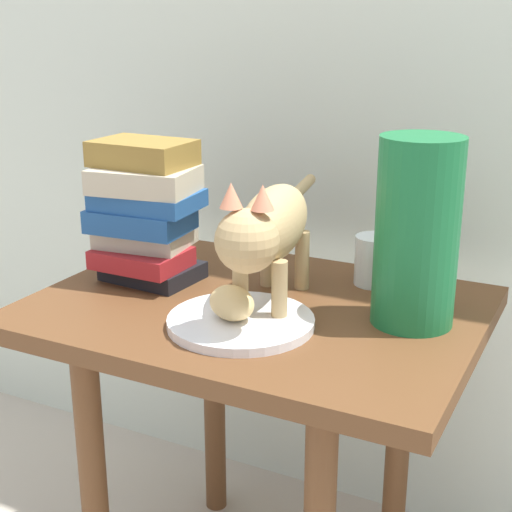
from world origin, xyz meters
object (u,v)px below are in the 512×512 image
plate (241,322)px  cat (269,228)px  bread_roll (232,303)px  candle_jar (375,263)px  green_vase (417,233)px  book_stack (145,211)px  side_table (256,357)px

plate → cat: size_ratio=0.46×
bread_roll → candle_jar: bearing=64.9°
bread_roll → green_vase: 0.29m
cat → book_stack: bearing=173.8°
side_table → cat: cat is taller
bread_roll → plate: bearing=45.3°
plate → cat: cat is taller
plate → cat: 0.15m
plate → candle_jar: 0.29m
side_table → candle_jar: (0.14, 0.17, 0.13)m
book_stack → candle_jar: bearing=23.8°
side_table → candle_jar: candle_jar is taller
cat → plate: bearing=-95.6°
side_table → cat: bearing=-22.9°
book_stack → plate: bearing=-24.0°
plate → green_vase: 0.29m
plate → candle_jar: size_ratio=2.59×
candle_jar → cat: bearing=-121.1°
green_vase → candle_jar: green_vase is taller
green_vase → cat: bearing=-166.9°
side_table → book_stack: bearing=176.1°
plate → book_stack: (-0.24, 0.11, 0.12)m
plate → green_vase: size_ratio=0.78×
candle_jar → book_stack: bearing=-156.2°
cat → green_vase: green_vase is taller
book_stack → green_vase: 0.46m
plate → green_vase: bearing=30.3°
plate → bread_roll: (-0.01, -0.01, 0.03)m
cat → book_stack: (-0.25, 0.03, -0.01)m
cat → green_vase: 0.22m
cat → candle_jar: size_ratio=5.56×
side_table → bread_roll: bread_roll is taller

